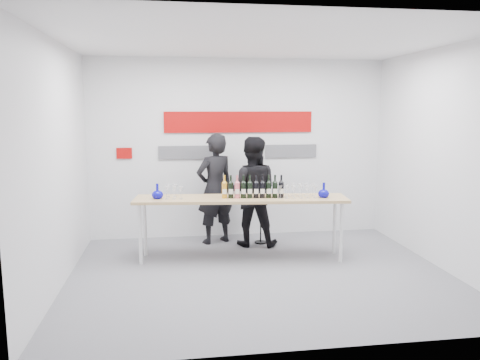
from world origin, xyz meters
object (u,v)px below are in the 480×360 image
object	(u,v)px
tasting_table	(241,202)
mic_stand	(261,212)
presenter_left	(215,189)
presenter_right	(252,192)

from	to	relation	value
tasting_table	mic_stand	xyz separation A→B (m)	(0.43, 0.75, -0.33)
tasting_table	presenter_left	xyz separation A→B (m)	(-0.29, 0.89, 0.05)
tasting_table	presenter_right	xyz separation A→B (m)	(0.27, 0.68, 0.03)
tasting_table	presenter_right	world-z (taller)	presenter_right
tasting_table	presenter_right	distance (m)	0.73
presenter_right	presenter_left	bearing A→B (deg)	-8.49
tasting_table	presenter_right	bearing A→B (deg)	74.47
tasting_table	presenter_left	bearing A→B (deg)	114.28
presenter_left	presenter_right	size ratio (longest dim) A/B	1.02
presenter_left	tasting_table	bearing A→B (deg)	83.80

